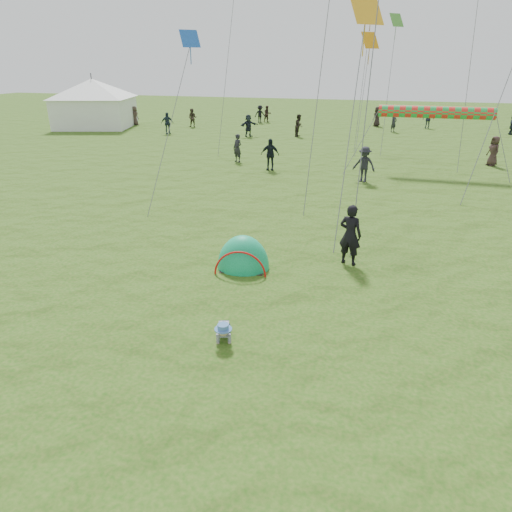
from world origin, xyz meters
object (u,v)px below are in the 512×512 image
(popup_tent, at_px, (243,267))
(crawling_toddler, at_px, (224,330))
(standing_adult, at_px, (350,235))
(event_marquee, at_px, (94,102))

(popup_tent, bearing_deg, crawling_toddler, -86.78)
(standing_adult, distance_m, event_marquee, 36.20)
(popup_tent, distance_m, event_marquee, 35.06)
(standing_adult, relative_size, event_marquee, 0.28)
(crawling_toddler, xyz_separation_m, event_marquee, (-23.79, 30.17, 2.02))
(crawling_toddler, height_order, popup_tent, popup_tent)
(crawling_toddler, xyz_separation_m, popup_tent, (-0.78, 3.80, -0.27))
(crawling_toddler, height_order, standing_adult, standing_adult)
(crawling_toddler, distance_m, standing_adult, 5.49)
(crawling_toddler, xyz_separation_m, standing_adult, (2.19, 4.99, 0.67))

